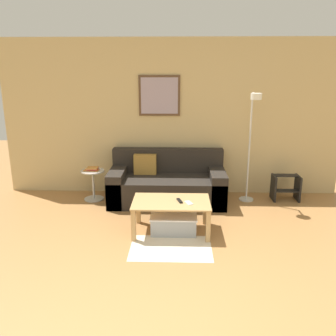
{
  "coord_description": "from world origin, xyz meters",
  "views": [
    {
      "loc": [
        0.12,
        -2.28,
        2.07
      ],
      "look_at": [
        -0.02,
        2.07,
        0.85
      ],
      "focal_mm": 38.0,
      "sensor_mm": 36.0,
      "label": 1
    }
  ],
  "objects_px": {
    "floor_lamp": "(252,135)",
    "remote_control": "(180,201)",
    "side_table": "(93,182)",
    "couch": "(167,184)",
    "coffee_table": "(171,206)",
    "storage_bin": "(174,222)",
    "cell_phone": "(189,203)",
    "book_stack": "(92,169)",
    "step_stool": "(286,187)"
  },
  "relations": [
    {
      "from": "floor_lamp",
      "to": "remote_control",
      "type": "xyz_separation_m",
      "value": [
        -1.09,
        -1.09,
        -0.65
      ]
    },
    {
      "from": "floor_lamp",
      "to": "side_table",
      "type": "bearing_deg",
      "value": 178.16
    },
    {
      "from": "couch",
      "to": "coffee_table",
      "type": "height_order",
      "value": "couch"
    },
    {
      "from": "storage_bin",
      "to": "couch",
      "type": "bearing_deg",
      "value": 96.39
    },
    {
      "from": "floor_lamp",
      "to": "cell_phone",
      "type": "xyz_separation_m",
      "value": [
        -0.98,
        -1.15,
        -0.66
      ]
    },
    {
      "from": "book_stack",
      "to": "side_table",
      "type": "bearing_deg",
      "value": -8.1
    },
    {
      "from": "book_stack",
      "to": "coffee_table",
      "type": "bearing_deg",
      "value": -41.89
    },
    {
      "from": "couch",
      "to": "remote_control",
      "type": "height_order",
      "value": "couch"
    },
    {
      "from": "coffee_table",
      "to": "remote_control",
      "type": "relative_size",
      "value": 6.64
    },
    {
      "from": "cell_phone",
      "to": "step_stool",
      "type": "bearing_deg",
      "value": 17.3
    },
    {
      "from": "floor_lamp",
      "to": "book_stack",
      "type": "distance_m",
      "value": 2.57
    },
    {
      "from": "couch",
      "to": "book_stack",
      "type": "relative_size",
      "value": 7.25
    },
    {
      "from": "couch",
      "to": "storage_bin",
      "type": "distance_m",
      "value": 1.14
    },
    {
      "from": "floor_lamp",
      "to": "step_stool",
      "type": "distance_m",
      "value": 1.08
    },
    {
      "from": "couch",
      "to": "remote_control",
      "type": "relative_size",
      "value": 12.11
    },
    {
      "from": "remote_control",
      "to": "cell_phone",
      "type": "distance_m",
      "value": 0.13
    },
    {
      "from": "storage_bin",
      "to": "floor_lamp",
      "type": "height_order",
      "value": "floor_lamp"
    },
    {
      "from": "book_stack",
      "to": "step_stool",
      "type": "bearing_deg",
      "value": 1.32
    },
    {
      "from": "book_stack",
      "to": "step_stool",
      "type": "height_order",
      "value": "book_stack"
    },
    {
      "from": "remote_control",
      "to": "step_stool",
      "type": "xyz_separation_m",
      "value": [
        1.72,
        1.25,
        -0.22
      ]
    },
    {
      "from": "book_stack",
      "to": "remote_control",
      "type": "height_order",
      "value": "book_stack"
    },
    {
      "from": "step_stool",
      "to": "coffee_table",
      "type": "bearing_deg",
      "value": -145.93
    },
    {
      "from": "book_stack",
      "to": "floor_lamp",
      "type": "bearing_deg",
      "value": -1.85
    },
    {
      "from": "storage_bin",
      "to": "remote_control",
      "type": "distance_m",
      "value": 0.33
    },
    {
      "from": "floor_lamp",
      "to": "remote_control",
      "type": "bearing_deg",
      "value": -135.0
    },
    {
      "from": "floor_lamp",
      "to": "remote_control",
      "type": "distance_m",
      "value": 1.68
    },
    {
      "from": "step_stool",
      "to": "book_stack",
      "type": "bearing_deg",
      "value": -178.68
    },
    {
      "from": "remote_control",
      "to": "step_stool",
      "type": "distance_m",
      "value": 2.14
    },
    {
      "from": "couch",
      "to": "book_stack",
      "type": "bearing_deg",
      "value": 178.8
    },
    {
      "from": "coffee_table",
      "to": "cell_phone",
      "type": "bearing_deg",
      "value": -15.72
    },
    {
      "from": "couch",
      "to": "step_stool",
      "type": "distance_m",
      "value": 1.93
    },
    {
      "from": "remote_control",
      "to": "coffee_table",
      "type": "bearing_deg",
      "value": 157.27
    },
    {
      "from": "couch",
      "to": "side_table",
      "type": "height_order",
      "value": "couch"
    },
    {
      "from": "couch",
      "to": "remote_control",
      "type": "distance_m",
      "value": 1.18
    },
    {
      "from": "coffee_table",
      "to": "remote_control",
      "type": "distance_m",
      "value": 0.14
    },
    {
      "from": "cell_phone",
      "to": "coffee_table",
      "type": "bearing_deg",
      "value": 142.58
    },
    {
      "from": "book_stack",
      "to": "cell_phone",
      "type": "relative_size",
      "value": 1.79
    },
    {
      "from": "cell_phone",
      "to": "floor_lamp",
      "type": "bearing_deg",
      "value": 27.88
    },
    {
      "from": "remote_control",
      "to": "couch",
      "type": "bearing_deg",
      "value": 82.26
    },
    {
      "from": "cell_phone",
      "to": "couch",
      "type": "bearing_deg",
      "value": 83.09
    },
    {
      "from": "storage_bin",
      "to": "side_table",
      "type": "distance_m",
      "value": 1.76
    },
    {
      "from": "storage_bin",
      "to": "book_stack",
      "type": "height_order",
      "value": "book_stack"
    },
    {
      "from": "floor_lamp",
      "to": "book_stack",
      "type": "xyz_separation_m",
      "value": [
        -2.5,
        0.08,
        -0.57
      ]
    },
    {
      "from": "storage_bin",
      "to": "cell_phone",
      "type": "height_order",
      "value": "cell_phone"
    },
    {
      "from": "coffee_table",
      "to": "side_table",
      "type": "height_order",
      "value": "side_table"
    },
    {
      "from": "couch",
      "to": "step_stool",
      "type": "bearing_deg",
      "value": 2.9
    },
    {
      "from": "storage_bin",
      "to": "remote_control",
      "type": "relative_size",
      "value": 4.02
    },
    {
      "from": "floor_lamp",
      "to": "book_stack",
      "type": "bearing_deg",
      "value": 178.15
    },
    {
      "from": "storage_bin",
      "to": "remote_control",
      "type": "height_order",
      "value": "remote_control"
    },
    {
      "from": "coffee_table",
      "to": "step_stool",
      "type": "height_order",
      "value": "coffee_table"
    }
  ]
}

